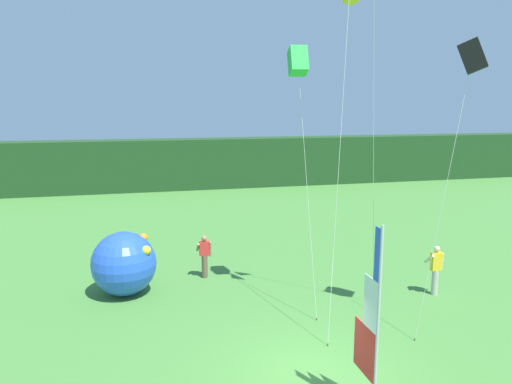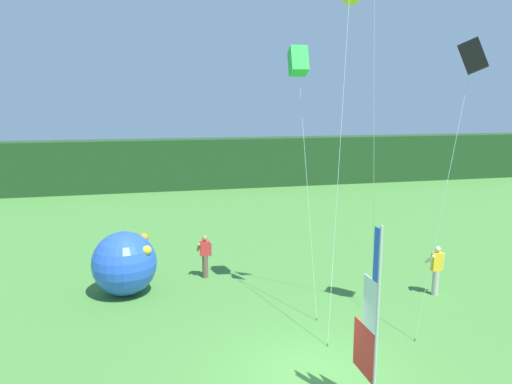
{
  "view_description": "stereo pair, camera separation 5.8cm",
  "coord_description": "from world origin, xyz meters",
  "px_view_note": "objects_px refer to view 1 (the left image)",
  "views": [
    {
      "loc": [
        -3.78,
        -10.08,
        6.44
      ],
      "look_at": [
        -0.67,
        2.55,
        4.05
      ],
      "focal_mm": 33.84,
      "sensor_mm": 36.0,
      "label": 1
    },
    {
      "loc": [
        -3.73,
        -10.09,
        6.44
      ],
      "look_at": [
        -0.67,
        2.55,
        4.05
      ],
      "focal_mm": 33.84,
      "sensor_mm": 36.0,
      "label": 2
    }
  ],
  "objects_px": {
    "inflatable_balloon": "(124,263)",
    "person_near_banner": "(204,255)",
    "kite_black_box_2": "(472,57)",
    "person_mid_field": "(436,269)",
    "banner_flag": "(371,324)",
    "kite_green_box_4": "(298,62)"
  },
  "relations": [
    {
      "from": "banner_flag",
      "to": "kite_black_box_2",
      "type": "height_order",
      "value": "kite_black_box_2"
    },
    {
      "from": "banner_flag",
      "to": "kite_green_box_4",
      "type": "xyz_separation_m",
      "value": [
        0.3,
        5.81,
        5.69
      ]
    },
    {
      "from": "banner_flag",
      "to": "kite_green_box_4",
      "type": "height_order",
      "value": "kite_green_box_4"
    },
    {
      "from": "person_near_banner",
      "to": "inflatable_balloon",
      "type": "bearing_deg",
      "value": -161.52
    },
    {
      "from": "inflatable_balloon",
      "to": "kite_green_box_4",
      "type": "distance_m",
      "value": 8.76
    },
    {
      "from": "person_mid_field",
      "to": "kite_black_box_2",
      "type": "bearing_deg",
      "value": -114.82
    },
    {
      "from": "inflatable_balloon",
      "to": "kite_green_box_4",
      "type": "bearing_deg",
      "value": -20.62
    },
    {
      "from": "person_near_banner",
      "to": "inflatable_balloon",
      "type": "relative_size",
      "value": 0.74
    },
    {
      "from": "kite_black_box_2",
      "to": "kite_green_box_4",
      "type": "xyz_separation_m",
      "value": [
        -3.65,
        3.14,
        0.07
      ]
    },
    {
      "from": "banner_flag",
      "to": "kite_black_box_2",
      "type": "bearing_deg",
      "value": 34.06
    },
    {
      "from": "banner_flag",
      "to": "kite_black_box_2",
      "type": "distance_m",
      "value": 7.37
    },
    {
      "from": "inflatable_balloon",
      "to": "kite_black_box_2",
      "type": "bearing_deg",
      "value": -29.74
    },
    {
      "from": "person_near_banner",
      "to": "inflatable_balloon",
      "type": "height_order",
      "value": "inflatable_balloon"
    },
    {
      "from": "person_near_banner",
      "to": "kite_black_box_2",
      "type": "distance_m",
      "value": 11.02
    },
    {
      "from": "person_mid_field",
      "to": "inflatable_balloon",
      "type": "bearing_deg",
      "value": 166.08
    },
    {
      "from": "person_near_banner",
      "to": "kite_black_box_2",
      "type": "bearing_deg",
      "value": -44.72
    },
    {
      "from": "kite_green_box_4",
      "to": "person_near_banner",
      "type": "bearing_deg",
      "value": 130.38
    },
    {
      "from": "inflatable_balloon",
      "to": "person_near_banner",
      "type": "bearing_deg",
      "value": 18.48
    },
    {
      "from": "person_mid_field",
      "to": "kite_green_box_4",
      "type": "relative_size",
      "value": 0.21
    },
    {
      "from": "kite_black_box_2",
      "to": "kite_green_box_4",
      "type": "relative_size",
      "value": 0.99
    },
    {
      "from": "banner_flag",
      "to": "person_near_banner",
      "type": "bearing_deg",
      "value": 104.3
    },
    {
      "from": "banner_flag",
      "to": "inflatable_balloon",
      "type": "distance_m",
      "value": 9.41
    }
  ]
}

